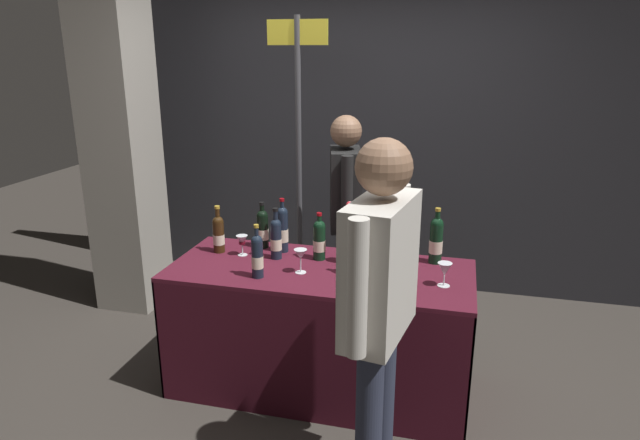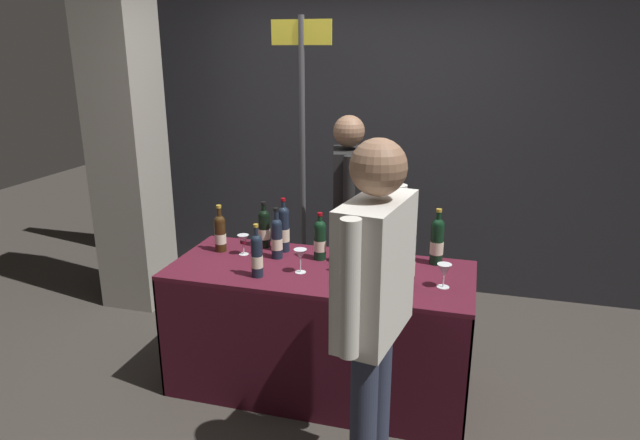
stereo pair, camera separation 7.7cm
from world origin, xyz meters
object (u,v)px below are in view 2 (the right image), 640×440
(concrete_pillar, at_px, (124,110))
(wine_glass_mid, at_px, (243,240))
(display_bottle_0, at_px, (376,263))
(flower_vase, at_px, (349,243))
(tasting_table, at_px, (320,306))
(wine_glass_near_vendor, at_px, (444,271))
(taster_foreground_right, at_px, (374,295))
(booth_signpost, at_px, (302,142))
(featured_wine_bottle, at_px, (284,229))
(wine_glass_near_taster, at_px, (300,255))
(vendor_presenter, at_px, (348,207))

(concrete_pillar, distance_m, wine_glass_mid, 1.62)
(concrete_pillar, relative_size, wine_glass_mid, 24.42)
(display_bottle_0, bearing_deg, flower_vase, 126.44)
(tasting_table, xyz_separation_m, wine_glass_near_vendor, (0.72, -0.08, 0.34))
(display_bottle_0, distance_m, taster_foreground_right, 0.64)
(tasting_table, bearing_deg, wine_glass_mid, 169.64)
(display_bottle_0, xyz_separation_m, wine_glass_mid, (-0.89, 0.26, -0.04))
(wine_glass_mid, bearing_deg, wine_glass_near_vendor, -7.89)
(concrete_pillar, relative_size, booth_signpost, 1.40)
(tasting_table, distance_m, wine_glass_near_vendor, 0.80)
(featured_wine_bottle, height_order, wine_glass_near_taster, featured_wine_bottle)
(vendor_presenter, bearing_deg, tasting_table, -13.06)
(vendor_presenter, xyz_separation_m, booth_signpost, (-0.41, 0.25, 0.41))
(concrete_pillar, bearing_deg, taster_foreground_right, -35.46)
(concrete_pillar, relative_size, wine_glass_near_vendor, 23.57)
(display_bottle_0, height_order, wine_glass_mid, display_bottle_0)
(concrete_pillar, xyz_separation_m, display_bottle_0, (2.16, -0.98, -0.66))
(wine_glass_mid, relative_size, wine_glass_near_taster, 0.91)
(wine_glass_near_vendor, height_order, wine_glass_near_taster, wine_glass_near_taster)
(wine_glass_near_vendor, bearing_deg, taster_foreground_right, -109.54)
(tasting_table, relative_size, featured_wine_bottle, 5.10)
(vendor_presenter, relative_size, taster_foreground_right, 0.94)
(wine_glass_near_vendor, bearing_deg, wine_glass_mid, 172.11)
(taster_foreground_right, bearing_deg, featured_wine_bottle, 46.26)
(taster_foreground_right, distance_m, booth_signpost, 2.07)
(wine_glass_near_taster, bearing_deg, featured_wine_bottle, 123.77)
(taster_foreground_right, bearing_deg, wine_glass_near_taster, 47.58)
(wine_glass_mid, bearing_deg, wine_glass_near_taster, -23.00)
(flower_vase, bearing_deg, display_bottle_0, -53.56)
(wine_glass_mid, height_order, taster_foreground_right, taster_foreground_right)
(featured_wine_bottle, height_order, vendor_presenter, vendor_presenter)
(featured_wine_bottle, distance_m, wine_glass_mid, 0.26)
(tasting_table, bearing_deg, booth_signpost, 112.47)
(tasting_table, height_order, booth_signpost, booth_signpost)
(booth_signpost, bearing_deg, wine_glass_near_taster, -73.33)
(concrete_pillar, distance_m, flower_vase, 2.16)
(tasting_table, xyz_separation_m, vendor_presenter, (-0.02, 0.80, 0.40))
(display_bottle_0, xyz_separation_m, taster_foreground_right, (0.10, -0.63, 0.11))
(tasting_table, height_order, wine_glass_near_vendor, wine_glass_near_vendor)
(wine_glass_near_taster, bearing_deg, vendor_presenter, 85.11)
(tasting_table, distance_m, wine_glass_near_taster, 0.37)
(display_bottle_0, xyz_separation_m, vendor_presenter, (-0.38, 0.96, 0.02))
(vendor_presenter, bearing_deg, display_bottle_0, 7.23)
(vendor_presenter, distance_m, taster_foreground_right, 1.66)
(wine_glass_near_taster, height_order, vendor_presenter, vendor_presenter)
(booth_signpost, bearing_deg, display_bottle_0, -56.71)
(wine_glass_near_vendor, height_order, wine_glass_mid, wine_glass_near_vendor)
(featured_wine_bottle, relative_size, display_bottle_0, 1.12)
(display_bottle_0, distance_m, wine_glass_mid, 0.93)
(booth_signpost, bearing_deg, featured_wine_bottle, -80.97)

